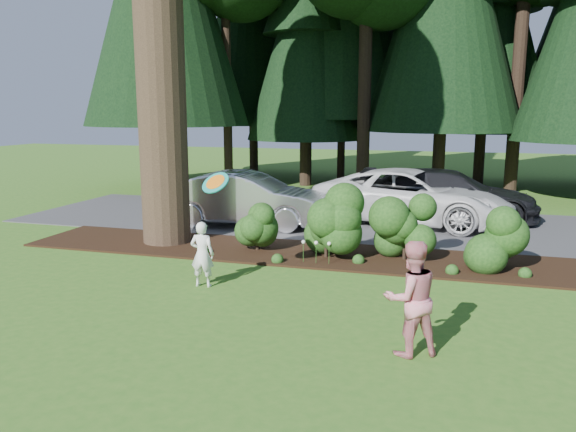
% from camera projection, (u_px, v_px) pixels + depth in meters
% --- Properties ---
extents(ground, '(80.00, 80.00, 0.00)m').
position_uv_depth(ground, '(302.00, 300.00, 10.44)').
color(ground, '#32651C').
rests_on(ground, ground).
extents(mulch_bed, '(16.00, 2.50, 0.05)m').
position_uv_depth(mulch_bed, '(336.00, 256.00, 13.50)').
color(mulch_bed, black).
rests_on(mulch_bed, ground).
extents(driveway, '(22.00, 6.00, 0.03)m').
position_uv_depth(driveway, '(363.00, 223.00, 17.51)').
color(driveway, '#38383A').
rests_on(driveway, ground).
extents(shrub_row, '(6.53, 1.60, 1.61)m').
position_uv_depth(shrub_row, '(368.00, 227.00, 13.04)').
color(shrub_row, '#163911').
rests_on(shrub_row, ground).
extents(lily_cluster, '(0.69, 0.09, 0.57)m').
position_uv_depth(lily_cluster, '(316.00, 244.00, 12.70)').
color(lily_cluster, '#163911').
rests_on(lily_cluster, ground).
extents(car_silver_wagon, '(5.00, 1.94, 1.62)m').
position_uv_depth(car_silver_wagon, '(247.00, 199.00, 16.86)').
color(car_silver_wagon, silver).
rests_on(car_silver_wagon, driveway).
extents(car_white_suv, '(6.41, 3.88, 1.66)m').
position_uv_depth(car_white_suv, '(412.00, 196.00, 17.25)').
color(car_white_suv, silver).
rests_on(car_white_suv, driveway).
extents(car_dark_suv, '(5.59, 2.49, 1.59)m').
position_uv_depth(car_dark_suv, '(448.00, 195.00, 17.82)').
color(car_dark_suv, black).
rests_on(car_dark_suv, driveway).
extents(child, '(0.51, 0.35, 1.32)m').
position_uv_depth(child, '(202.00, 254.00, 11.13)').
color(child, white).
rests_on(child, ground).
extents(adult, '(1.03, 0.96, 1.69)m').
position_uv_depth(adult, '(411.00, 298.00, 7.98)').
color(adult, red).
rests_on(adult, ground).
extents(frisbee, '(0.61, 0.45, 0.46)m').
position_uv_depth(frisbee, '(215.00, 183.00, 10.60)').
color(frisbee, teal).
rests_on(frisbee, ground).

